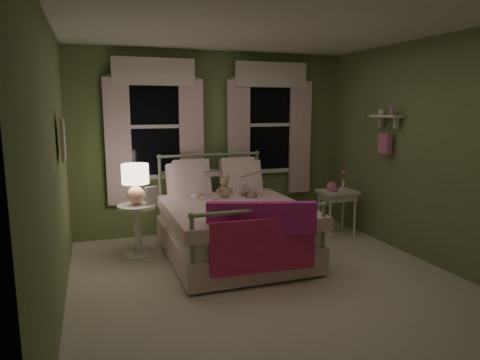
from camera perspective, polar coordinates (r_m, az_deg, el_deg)
name	(u,v)px	position (r m, az deg, el deg)	size (l,w,h in m)	color
room_shell	(271,159)	(4.28, 4.18, 2.77)	(4.20, 4.20, 4.20)	silver
bed	(231,225)	(5.29, -1.25, -5.98)	(1.58, 2.04, 1.18)	white
pink_throw	(262,229)	(4.30, 2.99, -6.58)	(1.10, 0.43, 0.71)	#D5299A
child_left	(200,177)	(5.49, -5.41, 0.45)	(0.27, 0.17, 0.73)	#F7D1DD
child_right	(241,177)	(5.65, 0.12, 0.44)	(0.32, 0.25, 0.67)	#F7D1DD
book_left	(204,178)	(5.25, -4.76, 0.33)	(0.20, 0.27, 0.03)	beige
book_right	(247,178)	(5.42, 0.99, 0.21)	(0.20, 0.27, 0.02)	beige
teddy_bear	(224,188)	(5.44, -2.12, -1.13)	(0.22, 0.18, 0.30)	tan
nightstand_left	(137,223)	(5.36, -13.54, -5.65)	(0.46, 0.46, 0.65)	white
table_lamp	(135,180)	(5.25, -13.77, 0.00)	(0.32, 0.32, 0.48)	#FFAD96
book_nightstand	(146,205)	(5.24, -12.46, -3.28)	(0.16, 0.22, 0.02)	beige
nightstand_right	(337,197)	(6.22, 12.84, -2.27)	(0.50, 0.40, 0.64)	white
pink_toy	(332,187)	(6.13, 12.13, -0.90)	(0.14, 0.19, 0.14)	pink
bud_vase	(343,180)	(6.28, 13.61, 0.04)	(0.06, 0.06, 0.28)	white
window_left	(155,121)	(5.99, -11.26, 7.69)	(1.34, 0.13, 1.96)	black
window_right	(270,120)	(6.45, 4.01, 7.98)	(1.34, 0.13, 1.96)	black
wall_shelf	(386,130)	(5.84, 18.84, 6.34)	(0.15, 0.50, 0.60)	white
framed_picture	(63,140)	(4.52, -22.56, 4.98)	(0.03, 0.32, 0.42)	beige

